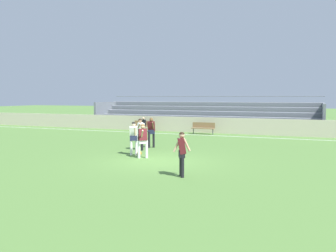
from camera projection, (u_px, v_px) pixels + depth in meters
The scene contains 13 objects.
ground_plane at pixel (158, 161), 16.06m from camera, with size 160.00×160.00×0.00m, color #517A38.
field_line_sideline at pixel (219, 136), 26.48m from camera, with size 44.00×0.12×0.01m, color white.
sideline_wall at pixel (225, 126), 28.07m from camera, with size 48.00×0.16×1.24m, color beige.
bleacher_stand at pixel (202, 115), 31.54m from camera, with size 19.84×4.21×2.95m.
bench_near_bin at pixel (144, 125), 29.61m from camera, with size 1.80×0.40×0.90m.
bench_far_left at pixel (203, 127), 27.68m from camera, with size 1.80×0.40×0.90m.
spectator_seated at pixel (143, 123), 29.49m from camera, with size 0.36×0.42×1.21m.
player_dark_wide_left at pixel (143, 138), 16.87m from camera, with size 0.50×0.75×1.62m.
player_white_on_ball at pixel (134, 135), 17.71m from camera, with size 0.48×0.59×1.66m.
player_white_pressing_high at pixel (140, 131), 19.34m from camera, with size 0.51×0.56×1.72m.
player_dark_trailing_run at pixel (151, 130), 20.31m from camera, with size 0.46×0.56×1.71m.
player_dark_overlapping at pixel (182, 150), 12.92m from camera, with size 0.57×0.47×1.64m.
soccer_ball at pixel (139, 153), 17.68m from camera, with size 0.22×0.22×0.22m, color orange.
Camera 1 is at (6.44, -14.51, 2.91)m, focal length 38.31 mm.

